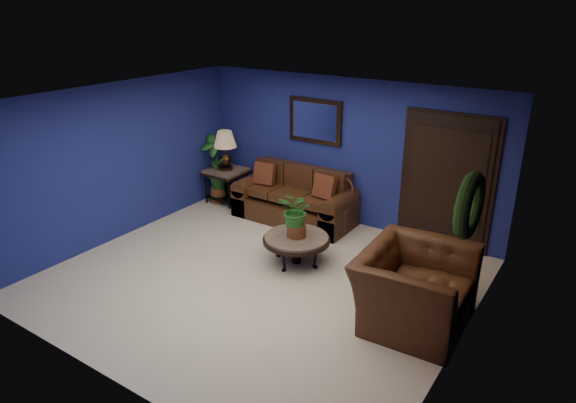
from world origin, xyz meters
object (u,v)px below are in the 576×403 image
Objects in this scene: end_table at (227,177)px; side_chair at (341,201)px; armchair at (414,288)px; sofa at (296,202)px; coffee_table at (296,240)px; table_lamp at (225,146)px.

side_chair is at bearing 1.55° from end_table.
end_table is at bearing 65.37° from armchair.
sofa reaches higher than coffee_table.
sofa reaches higher than armchair.
coffee_table is at bearing -28.68° from table_lamp.
end_table is (-2.47, 1.35, 0.13)m from coffee_table.
side_chair is (0.86, 0.04, 0.20)m from sofa.
armchair is at bearing -51.60° from side_chair.
coffee_table is 2.04m from armchair.
side_chair is (2.44, 0.07, 0.01)m from end_table.
armchair is (2.87, -1.86, 0.14)m from sofa.
sofa is at bearing 1.10° from table_lamp.
coffee_table is at bearing -97.14° from side_chair.
table_lamp is at bearing 153.43° from end_table.
armchair is (4.45, -1.83, -0.04)m from end_table.
sofa is at bearing 122.87° from coffee_table.
armchair reaches higher than side_chair.
sofa reaches higher than side_chair.
table_lamp reaches higher than coffee_table.
armchair is at bearing -22.31° from end_table.
table_lamp is 0.51× the size of armchair.
side_chair reaches higher than coffee_table.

